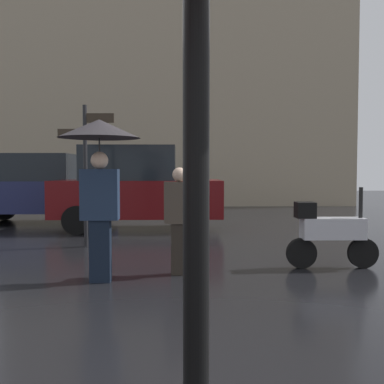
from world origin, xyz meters
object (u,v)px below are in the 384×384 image
(pedestrian_with_umbrella, at_px, (99,154))
(parked_scooter, at_px, (330,232))
(parked_car_left, at_px, (136,188))
(street_signpost, at_px, (86,161))
(parked_car_right, at_px, (38,188))
(pedestrian_with_bag, at_px, (181,214))

(pedestrian_with_umbrella, relative_size, parked_scooter, 1.54)
(pedestrian_with_umbrella, xyz_separation_m, parked_car_left, (-0.08, 5.24, -0.66))
(street_signpost, bearing_deg, parked_car_right, 119.16)
(parked_car_left, bearing_deg, parked_car_right, 147.66)
(parked_scooter, xyz_separation_m, parked_car_left, (-3.41, 4.48, 0.49))
(parked_car_left, xyz_separation_m, street_signpost, (-0.70, -2.50, 0.63))
(parked_scooter, distance_m, parked_car_left, 5.65)
(pedestrian_with_bag, height_order, parked_car_right, parked_car_right)
(parked_scooter, xyz_separation_m, street_signpost, (-4.11, 1.98, 1.12))
(pedestrian_with_bag, xyz_separation_m, parked_car_right, (-4.04, 6.27, 0.12))
(pedestrian_with_umbrella, relative_size, street_signpost, 0.79)
(pedestrian_with_bag, height_order, parked_scooter, pedestrian_with_bag)
(pedestrian_with_umbrella, height_order, parked_car_right, pedestrian_with_umbrella)
(pedestrian_with_umbrella, bearing_deg, parked_car_left, 98.46)
(parked_car_left, distance_m, parked_car_right, 3.23)
(pedestrian_with_umbrella, height_order, parked_car_left, pedestrian_with_umbrella)
(parked_car_right, relative_size, street_signpost, 1.50)
(parked_car_left, bearing_deg, pedestrian_with_bag, -82.72)
(parked_car_left, relative_size, parked_car_right, 1.00)
(parked_scooter, bearing_deg, parked_car_right, 134.25)
(parked_scooter, height_order, parked_car_left, parked_car_left)
(parked_car_left, distance_m, street_signpost, 2.67)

